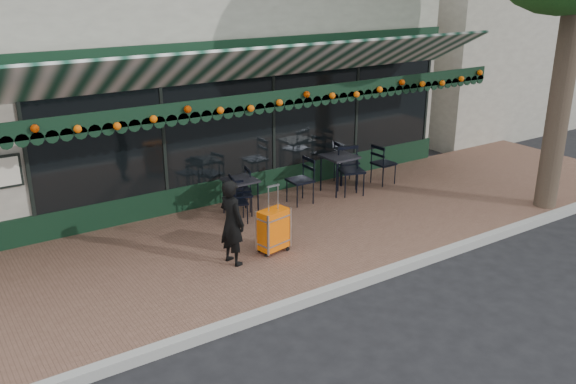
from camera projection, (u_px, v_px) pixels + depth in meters
ground at (336, 291)px, 9.19m from camera, size 80.00×80.00×0.00m
sidewalk at (267, 241)px, 10.74m from camera, size 18.00×4.00×0.15m
curb at (340, 288)px, 9.11m from camera, size 18.00×0.16×0.15m
restaurant_building at (138, 73)px, 14.57m from camera, size 12.00×9.60×4.50m
neighbor_building_right at (490, 38)px, 21.43m from camera, size 12.00×8.00×4.80m
woman at (232, 222)px, 9.53m from camera, size 0.42×0.56×1.39m
suitcase at (274, 230)px, 10.02m from camera, size 0.55×0.38×1.16m
cafe_table_a at (339, 159)px, 12.70m from camera, size 0.65×0.65×0.80m
cafe_table_b at (240, 183)px, 11.50m from camera, size 0.58×0.58×0.71m
chair_a_left at (300, 181)px, 12.15m from camera, size 0.48×0.48×0.94m
chair_a_right at (346, 162)px, 13.35m from camera, size 0.56×0.56×0.94m
chair_a_front at (351, 171)px, 12.66m from camera, size 0.63×0.63×1.00m
chair_a_extra at (384, 164)px, 13.31m from camera, size 0.47×0.47×0.90m
chair_b_left at (239, 190)px, 11.76m from camera, size 0.52×0.52×0.86m
chair_b_right at (241, 195)px, 11.57m from camera, size 0.49×0.49×0.80m
chair_b_front at (237, 203)px, 11.23m from camera, size 0.47×0.47×0.77m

